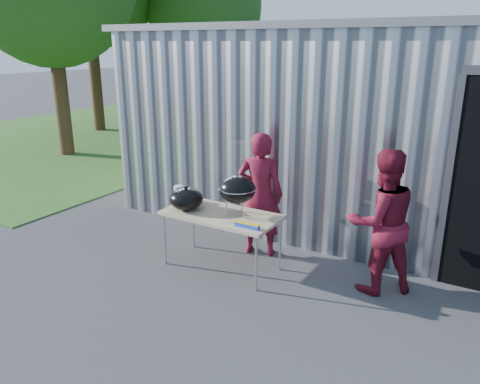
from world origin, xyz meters
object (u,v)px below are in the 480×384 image
Objects in this scene: folding_table at (221,216)px; person_cook at (260,194)px; person_bystander at (381,222)px; kettle_grill at (237,184)px.

folding_table is 0.87× the size of person_cook.
person_bystander reaches higher than folding_table.
kettle_grill reaches higher than folding_table.
person_cook reaches higher than folding_table.
person_bystander is at bearing 13.94° from kettle_grill.
person_cook is at bearing 72.08° from folding_table.
person_cook is 1.00× the size of person_bystander.
folding_table is 0.50m from kettle_grill.
folding_table is 1.96m from person_bystander.
kettle_grill is (0.21, 0.05, 0.46)m from folding_table.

